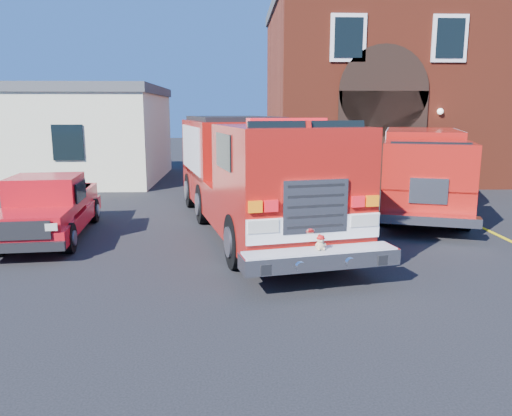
{
  "coord_description": "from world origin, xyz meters",
  "views": [
    {
      "loc": [
        -0.41,
        -11.07,
        3.23
      ],
      "look_at": [
        0.0,
        -1.2,
        1.3
      ],
      "focal_mm": 35.0,
      "sensor_mm": 36.0,
      "label": 1
    }
  ],
  "objects_px": {
    "side_building": "(53,133)",
    "pickup_truck": "(50,208)",
    "fire_engine": "(251,172)",
    "fire_station": "(424,90)",
    "secondary_truck": "(422,167)"
  },
  "relations": [
    {
      "from": "side_building",
      "to": "pickup_truck",
      "type": "distance_m",
      "value": 11.98
    },
    {
      "from": "fire_station",
      "to": "fire_engine",
      "type": "height_order",
      "value": "fire_station"
    },
    {
      "from": "pickup_truck",
      "to": "secondary_truck",
      "type": "distance_m",
      "value": 11.37
    },
    {
      "from": "fire_station",
      "to": "secondary_truck",
      "type": "distance_m",
      "value": 10.04
    },
    {
      "from": "fire_engine",
      "to": "secondary_truck",
      "type": "xyz_separation_m",
      "value": [
        5.68,
        2.5,
        -0.19
      ]
    },
    {
      "from": "fire_station",
      "to": "pickup_truck",
      "type": "xyz_separation_m",
      "value": [
        -14.19,
        -12.26,
        -3.48
      ]
    },
    {
      "from": "fire_station",
      "to": "pickup_truck",
      "type": "distance_m",
      "value": 19.07
    },
    {
      "from": "fire_station",
      "to": "pickup_truck",
      "type": "relative_size",
      "value": 2.96
    },
    {
      "from": "fire_engine",
      "to": "pickup_truck",
      "type": "bearing_deg",
      "value": -172.23
    },
    {
      "from": "fire_station",
      "to": "side_building",
      "type": "distance_m",
      "value": 18.13
    },
    {
      "from": "pickup_truck",
      "to": "fire_engine",
      "type": "bearing_deg",
      "value": 7.77
    },
    {
      "from": "pickup_truck",
      "to": "secondary_truck",
      "type": "height_order",
      "value": "secondary_truck"
    },
    {
      "from": "fire_station",
      "to": "pickup_truck",
      "type": "bearing_deg",
      "value": -139.16
    },
    {
      "from": "fire_station",
      "to": "fire_engine",
      "type": "bearing_deg",
      "value": -127.84
    },
    {
      "from": "fire_engine",
      "to": "side_building",
      "type": "bearing_deg",
      "value": 130.49
    }
  ]
}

